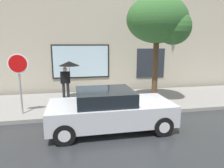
# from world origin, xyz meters

# --- Properties ---
(ground_plane) EXTENTS (60.00, 60.00, 0.00)m
(ground_plane) POSITION_xyz_m (0.00, 0.00, 0.00)
(ground_plane) COLOR #282B2D
(sidewalk) EXTENTS (20.00, 4.00, 0.15)m
(sidewalk) POSITION_xyz_m (0.00, 3.00, 0.07)
(sidewalk) COLOR gray
(sidewalk) RESTS_ON ground
(building_facade) EXTENTS (20.00, 0.67, 7.00)m
(building_facade) POSITION_xyz_m (-0.00, 5.50, 3.48)
(building_facade) COLOR #B2A893
(building_facade) RESTS_ON ground
(parked_car) EXTENTS (4.15, 1.96, 1.38)m
(parked_car) POSITION_xyz_m (-0.42, -0.02, 0.69)
(parked_car) COLOR #B7BABF
(parked_car) RESTS_ON ground
(fire_hydrant) EXTENTS (0.30, 0.44, 0.75)m
(fire_hydrant) POSITION_xyz_m (0.46, 1.67, 0.51)
(fire_hydrant) COLOR white
(fire_hydrant) RESTS_ON sidewalk
(pedestrian_with_umbrella) EXTENTS (1.03, 1.03, 1.90)m
(pedestrian_with_umbrella) POSITION_xyz_m (-1.84, 3.64, 1.67)
(pedestrian_with_umbrella) COLOR black
(pedestrian_with_umbrella) RESTS_ON sidewalk
(street_tree) EXTENTS (2.78, 2.36, 4.84)m
(street_tree) POSITION_xyz_m (2.29, 2.21, 3.85)
(street_tree) COLOR #4C3823
(street_tree) RESTS_ON sidewalk
(stop_sign) EXTENTS (0.76, 0.10, 2.38)m
(stop_sign) POSITION_xyz_m (-3.63, 1.70, 1.83)
(stop_sign) COLOR gray
(stop_sign) RESTS_ON sidewalk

